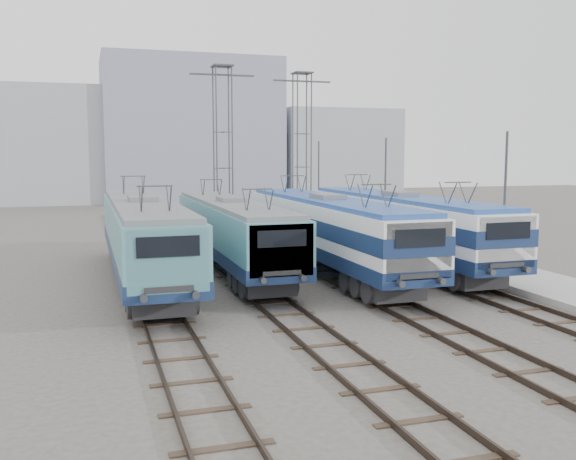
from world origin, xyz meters
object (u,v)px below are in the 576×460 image
at_px(mast_mid, 385,194).
at_px(locomotive_center_left, 232,229).
at_px(catenary_tower_west, 223,145).
at_px(locomotive_far_left, 144,233).
at_px(mast_rear, 319,185).
at_px(catenary_tower_east, 302,145).
at_px(locomotive_far_right, 401,222).
at_px(locomotive_center_right, 329,227).
at_px(mast_front, 504,210).

bearing_deg(mast_mid, locomotive_center_left, -156.21).
bearing_deg(mast_mid, catenary_tower_west, 137.07).
relative_size(locomotive_far_left, mast_rear, 2.70).
bearing_deg(mast_rear, catenary_tower_east, -136.40).
distance_m(locomotive_far_right, mast_mid, 6.09).
relative_size(catenary_tower_west, mast_mid, 1.71).
height_order(locomotive_center_left, mast_rear, mast_rear).
relative_size(locomotive_far_right, catenary_tower_east, 1.55).
bearing_deg(locomotive_far_left, catenary_tower_east, 50.87).
distance_m(locomotive_center_right, mast_rear, 19.77).
xyz_separation_m(locomotive_far_right, catenary_tower_east, (-0.25, 15.70, 4.27)).
bearing_deg(mast_rear, locomotive_far_left, -130.01).
height_order(catenary_tower_west, mast_mid, catenary_tower_west).
height_order(locomotive_far_left, catenary_tower_west, catenary_tower_west).
height_order(locomotive_far_left, mast_front, mast_front).
bearing_deg(locomotive_center_left, locomotive_center_right, -22.97).
bearing_deg(mast_mid, mast_rear, 90.00).
bearing_deg(catenary_tower_west, catenary_tower_east, 17.10).
height_order(locomotive_far_right, mast_front, mast_front).
distance_m(locomotive_far_right, mast_front, 6.67).
height_order(locomotive_far_left, locomotive_center_right, locomotive_far_left).
height_order(locomotive_center_right, catenary_tower_west, catenary_tower_west).
height_order(catenary_tower_west, mast_rear, catenary_tower_west).
relative_size(catenary_tower_west, catenary_tower_east, 1.00).
height_order(locomotive_center_left, mast_mid, mast_mid).
relative_size(locomotive_center_right, mast_mid, 2.67).
bearing_deg(mast_front, catenary_tower_west, 113.27).
bearing_deg(mast_rear, locomotive_far_right, -95.97).
bearing_deg(mast_rear, locomotive_center_right, -108.77).
distance_m(locomotive_center_left, mast_front, 13.09).
distance_m(locomotive_center_right, mast_mid, 9.29).
bearing_deg(locomotive_far_left, mast_mid, 22.26).
distance_m(locomotive_far_left, mast_front, 16.42).
bearing_deg(locomotive_center_right, catenary_tower_west, 98.71).
bearing_deg(locomotive_far_right, locomotive_center_right, -167.54).
relative_size(locomotive_center_left, catenary_tower_east, 1.48).
bearing_deg(locomotive_center_right, mast_rear, 71.23).
relative_size(locomotive_center_left, mast_mid, 2.53).
bearing_deg(catenary_tower_east, locomotive_far_left, -129.13).
bearing_deg(locomotive_center_right, mast_front, -39.90).
distance_m(locomotive_far_left, locomotive_center_left, 4.75).
xyz_separation_m(catenary_tower_east, mast_rear, (2.10, 2.00, -3.14)).
xyz_separation_m(locomotive_center_left, catenary_tower_east, (8.75, 14.78, 4.43)).
height_order(locomotive_far_right, mast_mid, mast_mid).
height_order(locomotive_center_right, mast_front, mast_front).
bearing_deg(locomotive_center_left, locomotive_far_right, -5.79).
bearing_deg(mast_front, mast_mid, 90.00).
height_order(locomotive_center_right, mast_rear, mast_rear).
bearing_deg(catenary_tower_east, mast_rear, 43.60).
bearing_deg(catenary_tower_west, mast_front, -66.73).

